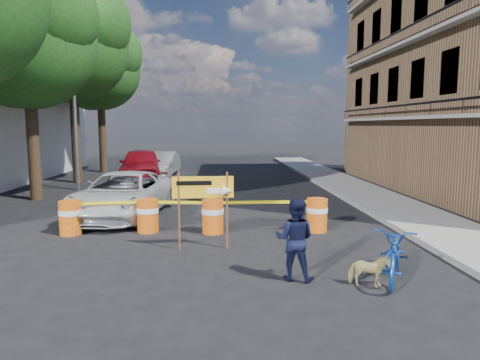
{
  "coord_description": "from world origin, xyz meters",
  "views": [
    {
      "loc": [
        0.13,
        -9.7,
        2.86
      ],
      "look_at": [
        0.82,
        2.43,
        1.3
      ],
      "focal_mm": 32.0,
      "sensor_mm": 36.0,
      "label": 1
    }
  ],
  "objects": [
    {
      "name": "dog",
      "position": [
        2.83,
        -2.53,
        0.29
      ],
      "size": [
        0.74,
        0.43,
        0.59
      ],
      "primitive_type": "imported",
      "rotation": [
        0.0,
        0.0,
        1.4
      ],
      "color": "#CABC74",
      "rests_on": "ground"
    },
    {
      "name": "bicycle",
      "position": [
        3.44,
        -2.19,
        1.01
      ],
      "size": [
        1.09,
        1.26,
        2.02
      ],
      "primitive_type": "imported",
      "rotation": [
        0.0,
        0.0,
        -0.43
      ],
      "color": "#164CB3",
      "rests_on": "ground"
    },
    {
      "name": "barrel_far_left",
      "position": [
        -3.7,
        1.52,
        0.47
      ],
      "size": [
        0.58,
        0.58,
        0.9
      ],
      "color": "#D5420C",
      "rests_on": "ground"
    },
    {
      "name": "tree_mid_b",
      "position": [
        -6.73,
        12.0,
        6.71
      ],
      "size": [
        5.67,
        5.4,
        9.62
      ],
      "color": "#332316",
      "rests_on": "ground"
    },
    {
      "name": "barrel_far_right",
      "position": [
        2.84,
        1.48,
        0.47
      ],
      "size": [
        0.58,
        0.58,
        0.9
      ],
      "color": "#D5420C",
      "rests_on": "ground"
    },
    {
      "name": "sidewalk_east",
      "position": [
        6.2,
        6.0,
        0.07
      ],
      "size": [
        2.4,
        40.0,
        0.15
      ],
      "primitive_type": "cube",
      "color": "gray",
      "rests_on": "ground"
    },
    {
      "name": "sedan_red",
      "position": [
        -3.71,
        12.36,
        0.84
      ],
      "size": [
        2.51,
        5.13,
        1.69
      ],
      "primitive_type": "imported",
      "rotation": [
        0.0,
        0.0,
        0.11
      ],
      "color": "maroon",
      "rests_on": "ground"
    },
    {
      "name": "pedestrian",
      "position": [
        1.58,
        -2.08,
        0.77
      ],
      "size": [
        0.9,
        0.8,
        1.54
      ],
      "primitive_type": "imported",
      "rotation": [
        0.0,
        0.0,
        2.8
      ],
      "color": "black",
      "rests_on": "ground"
    },
    {
      "name": "tree_far",
      "position": [
        -6.74,
        17.0,
        6.22
      ],
      "size": [
        5.04,
        4.8,
        8.84
      ],
      "color": "#332316",
      "rests_on": "ground"
    },
    {
      "name": "suv_white",
      "position": [
        -2.8,
        3.76,
        0.7
      ],
      "size": [
        2.94,
        5.27,
        1.39
      ],
      "primitive_type": "imported",
      "rotation": [
        0.0,
        0.0,
        -0.13
      ],
      "color": "silver",
      "rests_on": "ground"
    },
    {
      "name": "barrel_mid_left",
      "position": [
        -1.71,
        1.68,
        0.47
      ],
      "size": [
        0.58,
        0.58,
        0.9
      ],
      "color": "#D5420C",
      "rests_on": "ground"
    },
    {
      "name": "ground",
      "position": [
        0.0,
        0.0,
        0.0
      ],
      "size": [
        120.0,
        120.0,
        0.0
      ],
      "primitive_type": "plane",
      "color": "black",
      "rests_on": "ground"
    },
    {
      "name": "streetlamp",
      "position": [
        -5.93,
        9.5,
        4.38
      ],
      "size": [
        1.25,
        0.18,
        8.0
      ],
      "color": "gray",
      "rests_on": "ground"
    },
    {
      "name": "sedan_silver",
      "position": [
        -2.91,
        14.75,
        0.68
      ],
      "size": [
        1.76,
        4.25,
        1.37
      ],
      "primitive_type": "imported",
      "rotation": [
        0.0,
        0.0,
        -0.08
      ],
      "color": "#A0A3A7",
      "rests_on": "ground"
    },
    {
      "name": "barrel_mid_right",
      "position": [
        0.04,
        1.47,
        0.47
      ],
      "size": [
        0.58,
        0.58,
        0.9
      ],
      "color": "#D5420C",
      "rests_on": "ground"
    },
    {
      "name": "tree_mid_a",
      "position": [
        -6.74,
        7.0,
        6.01
      ],
      "size": [
        5.25,
        5.0,
        8.68
      ],
      "color": "#332316",
      "rests_on": "ground"
    },
    {
      "name": "detour_sign",
      "position": [
        0.01,
        -0.01,
        1.32
      ],
      "size": [
        1.4,
        0.27,
        1.81
      ],
      "rotation": [
        0.0,
        0.0,
        0.05
      ],
      "color": "#592D19",
      "rests_on": "ground"
    }
  ]
}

